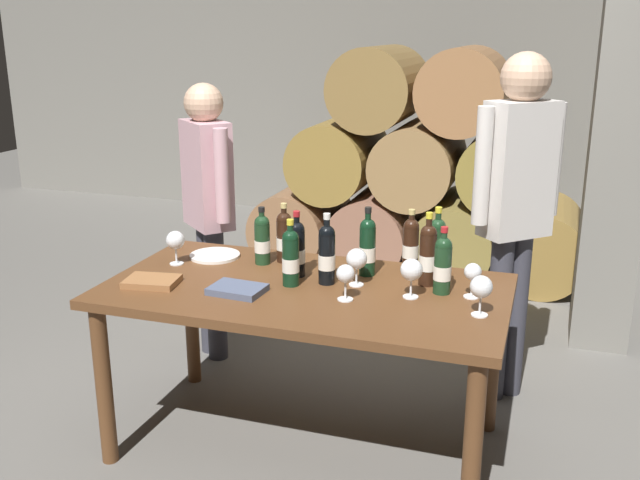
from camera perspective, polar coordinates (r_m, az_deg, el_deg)
ground_plane at (r=3.38m, az=-1.10°, el=-15.92°), size 14.00×14.00×0.00m
cellar_back_wall at (r=6.96m, az=10.60°, el=12.90°), size 10.00×0.24×2.80m
barrel_stack at (r=5.48m, az=7.88°, el=4.95°), size 2.49×0.90×1.69m
stone_pillar at (r=4.33m, az=22.97°, el=8.47°), size 0.32×0.32×2.60m
dining_table at (r=3.07m, az=-1.17°, el=-5.33°), size 1.70×0.90×0.76m
wine_bottle_0 at (r=3.03m, az=0.55°, el=-1.09°), size 0.07×0.07×0.31m
wine_bottle_1 at (r=2.97m, az=9.77°, el=-1.94°), size 0.07×0.07×0.28m
wine_bottle_2 at (r=3.31m, az=-4.63°, el=0.08°), size 0.07×0.07×0.27m
wine_bottle_3 at (r=3.18m, az=9.32°, el=-0.49°), size 0.07×0.07×0.31m
wine_bottle_4 at (r=3.02m, az=-2.35°, el=-1.35°), size 0.07×0.07×0.29m
wine_bottle_5 at (r=3.05m, az=8.60°, el=-1.13°), size 0.07×0.07×0.32m
wine_bottle_6 at (r=3.13m, az=-1.86°, el=-0.65°), size 0.07×0.07×0.30m
wine_bottle_7 at (r=3.24m, az=7.25°, el=-0.29°), size 0.07×0.07×0.28m
wine_bottle_8 at (r=3.33m, az=-2.88°, el=0.29°), size 0.07×0.07×0.28m
wine_bottle_9 at (r=3.14m, az=3.81°, el=-0.49°), size 0.07×0.07×0.31m
wine_glass_0 at (r=2.77m, az=12.75°, el=-3.74°), size 0.09×0.09×0.16m
wine_glass_1 at (r=3.35m, az=-11.47°, el=-0.07°), size 0.09×0.09×0.16m
wine_glass_2 at (r=2.86m, az=2.05°, el=-2.82°), size 0.08×0.08×0.15m
wine_glass_3 at (r=2.90m, az=7.32°, el=-2.44°), size 0.09×0.09×0.16m
wine_glass_4 at (r=3.02m, az=2.94°, el=-1.58°), size 0.09×0.09×0.16m
wine_glass_5 at (r=2.95m, az=12.09°, el=-2.62°), size 0.07×0.07×0.15m
tasting_notebook at (r=3.14m, az=-13.27°, el=-3.24°), size 0.24×0.19×0.03m
leather_ledger at (r=2.98m, az=-6.62°, el=-3.94°), size 0.23×0.18×0.03m
serving_plate at (r=3.46m, az=-8.40°, el=-1.23°), size 0.24×0.24×0.01m
sommelier_presenting at (r=3.52m, az=15.40°, el=3.35°), size 0.38×0.36×1.72m
taster_seated_left at (r=3.94m, az=-8.93°, el=3.28°), size 0.39×0.35×1.54m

